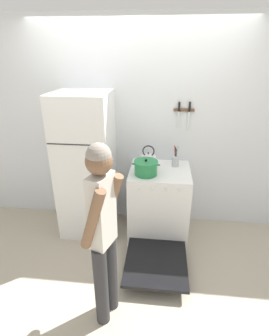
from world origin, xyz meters
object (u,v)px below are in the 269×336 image
object	(u,v)px
person	(103,229)
dutch_oven_pot	(146,168)
stove_range	(159,204)
refrigerator	(86,167)
utensil_jar	(175,160)
tea_kettle	(148,159)

from	to	relation	value
person	dutch_oven_pot	bearing A→B (deg)	5.64
stove_range	person	world-z (taller)	person
refrigerator	utensil_jar	bearing A→B (deg)	6.35
person	utensil_jar	bearing A→B (deg)	-4.82
refrigerator	stove_range	size ratio (longest dim) A/B	1.29
dutch_oven_pot	tea_kettle	bearing A→B (deg)	87.30
dutch_oven_pot	tea_kettle	xyz separation A→B (m)	(0.01, 0.26, -0.00)
refrigerator	utensil_jar	xyz separation A→B (m)	(1.07, 0.12, 0.08)
stove_range	utensil_jar	world-z (taller)	utensil_jar
person	stove_range	bearing A→B (deg)	-0.56
refrigerator	dutch_oven_pot	xyz separation A→B (m)	(0.73, -0.15, 0.09)
dutch_oven_pot	utensil_jar	distance (m)	0.43
stove_range	utensil_jar	size ratio (longest dim) A/B	5.21
stove_range	tea_kettle	bearing A→B (deg)	131.18
stove_range	tea_kettle	distance (m)	0.57
refrigerator	tea_kettle	size ratio (longest dim) A/B	6.91
stove_range	person	distance (m)	1.33
refrigerator	stove_range	distance (m)	0.99
utensil_jar	person	distance (m)	1.47
refrigerator	stove_range	xyz separation A→B (m)	(0.89, -0.06, -0.44)
dutch_oven_pot	person	xyz separation A→B (m)	(-0.25, -1.08, -0.05)
stove_range	person	size ratio (longest dim) A/B	0.84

